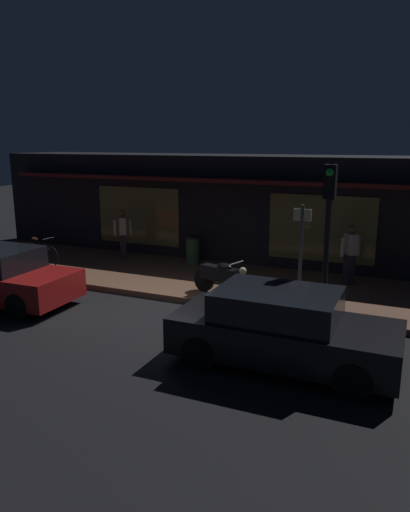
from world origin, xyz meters
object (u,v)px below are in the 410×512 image
(parked_car_far, at_px, (282,328))
(traffic_light_pole, at_px, (328,219))
(person_bystander, at_px, (350,253))
(sign_post, at_px, (301,247))
(bicycle_parked, at_px, (41,253))
(trash_bin, at_px, (193,250))
(motorcycle, at_px, (221,277))
(person_photographer, at_px, (123,233))

(parked_car_far, bearing_deg, traffic_light_pole, 78.82)
(person_bystander, height_order, sign_post, sign_post)
(bicycle_parked, distance_m, trash_bin, 4.94)
(motorcycle, height_order, bicycle_parked, motorcycle)
(sign_post, height_order, parked_car_far, sign_post)
(bicycle_parked, bearing_deg, traffic_light_pole, -10.33)
(bicycle_parked, relative_size, traffic_light_pole, 0.46)
(motorcycle, bearing_deg, parked_car_far, -50.89)
(traffic_light_pole, bearing_deg, parked_car_far, -101.18)
(traffic_light_pole, height_order, parked_car_far, traffic_light_pole)
(sign_post, height_order, traffic_light_pole, traffic_light_pole)
(parked_car_far, bearing_deg, bicycle_parked, 157.89)
(bicycle_parked, distance_m, person_photographer, 2.72)
(parked_car_far, bearing_deg, trash_bin, 128.37)
(motorcycle, distance_m, person_photographer, 5.18)
(motorcycle, xyz_separation_m, person_bystander, (2.87, 2.42, 0.38))
(person_bystander, xyz_separation_m, sign_post, (-0.95, -1.89, 0.48))
(person_bystander, bearing_deg, person_photographer, -179.93)
(sign_post, bearing_deg, bicycle_parked, 178.95)
(traffic_light_pole, relative_size, parked_car_far, 0.88)
(person_bystander, bearing_deg, trash_bin, 176.27)
(person_photographer, height_order, parked_car_far, person_photographer)
(person_photographer, xyz_separation_m, trash_bin, (2.45, 0.33, -0.41))
(bicycle_parked, relative_size, trash_bin, 1.77)
(person_photographer, bearing_deg, parked_car_far, -37.68)
(person_photographer, height_order, trash_bin, person_photographer)
(person_photographer, distance_m, trash_bin, 2.50)
(traffic_light_pole, xyz_separation_m, parked_car_far, (-0.39, -1.95, -1.77))
(trash_bin, xyz_separation_m, traffic_light_pole, (4.92, -3.77, 1.86))
(sign_post, relative_size, traffic_light_pole, 0.67)
(person_photographer, bearing_deg, motorcycle, -27.91)
(bicycle_parked, distance_m, person_bystander, 9.65)
(motorcycle, bearing_deg, trash_bin, 127.55)
(trash_bin, bearing_deg, person_photographer, -172.25)
(person_photographer, height_order, sign_post, sign_post)
(person_photographer, distance_m, person_bystander, 7.43)
(traffic_light_pole, bearing_deg, trash_bin, 142.50)
(person_photographer, relative_size, sign_post, 0.70)
(person_photographer, relative_size, traffic_light_pole, 0.46)
(sign_post, bearing_deg, parked_car_far, -81.83)
(trash_bin, bearing_deg, bicycle_parked, -155.38)
(trash_bin, height_order, parked_car_far, parked_car_far)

